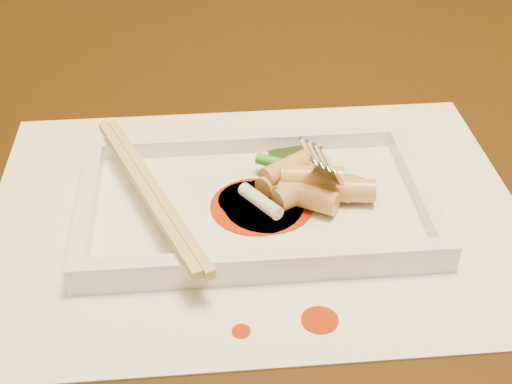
{
  "coord_description": "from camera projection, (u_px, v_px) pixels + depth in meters",
  "views": [
    {
      "loc": [
        -0.12,
        -0.5,
        1.08
      ],
      "look_at": [
        -0.08,
        -0.08,
        0.77
      ],
      "focal_mm": 50.0,
      "sensor_mm": 36.0,
      "label": 1
    }
  ],
  "objects": [
    {
      "name": "table",
      "position": [
        335.0,
        239.0,
        0.67
      ],
      "size": [
        1.4,
        0.9,
        0.75
      ],
      "color": "black",
      "rests_on": "ground"
    },
    {
      "name": "placemat",
      "position": [
        256.0,
        212.0,
        0.54
      ],
      "size": [
        0.4,
        0.3,
        0.0
      ],
      "primitive_type": "cube",
      "color": "white",
      "rests_on": "table"
    },
    {
      "name": "sauce_splatter_a",
      "position": [
        320.0,
        320.0,
        0.45
      ],
      "size": [
        0.02,
        0.02,
        0.0
      ],
      "primitive_type": "cylinder",
      "color": "#B42D05",
      "rests_on": "placemat"
    },
    {
      "name": "sauce_splatter_b",
      "position": [
        241.0,
        331.0,
        0.44
      ],
      "size": [
        0.01,
        0.01,
        0.0
      ],
      "primitive_type": "cylinder",
      "color": "#B42D05",
      "rests_on": "placemat"
    },
    {
      "name": "plate_base",
      "position": [
        256.0,
        207.0,
        0.54
      ],
      "size": [
        0.26,
        0.16,
        0.01
      ],
      "primitive_type": "cube",
      "color": "white",
      "rests_on": "placemat"
    },
    {
      "name": "plate_rim_far",
      "position": [
        248.0,
        142.0,
        0.59
      ],
      "size": [
        0.26,
        0.01,
        0.01
      ],
      "primitive_type": "cube",
      "color": "white",
      "rests_on": "plate_base"
    },
    {
      "name": "plate_rim_near",
      "position": [
        266.0,
        262.0,
        0.47
      ],
      "size": [
        0.26,
        0.01,
        0.01
      ],
      "primitive_type": "cube",
      "color": "white",
      "rests_on": "plate_base"
    },
    {
      "name": "plate_rim_left",
      "position": [
        87.0,
        204.0,
        0.52
      ],
      "size": [
        0.01,
        0.14,
        0.01
      ],
      "primitive_type": "cube",
      "color": "white",
      "rests_on": "plate_base"
    },
    {
      "name": "plate_rim_right",
      "position": [
        419.0,
        186.0,
        0.54
      ],
      "size": [
        0.01,
        0.14,
        0.01
      ],
      "primitive_type": "cube",
      "color": "white",
      "rests_on": "plate_base"
    },
    {
      "name": "veg_piece",
      "position": [
        295.0,
        162.0,
        0.56
      ],
      "size": [
        0.04,
        0.03,
        0.01
      ],
      "primitive_type": "cube",
      "rotation": [
        0.0,
        0.0,
        0.18
      ],
      "color": "black",
      "rests_on": "plate_base"
    },
    {
      "name": "scallion_white",
      "position": [
        260.0,
        201.0,
        0.52
      ],
      "size": [
        0.03,
        0.04,
        0.01
      ],
      "primitive_type": "cylinder",
      "rotation": [
        1.57,
        0.0,
        0.6
      ],
      "color": "#EAEACC",
      "rests_on": "plate_base"
    },
    {
      "name": "scallion_green",
      "position": [
        308.0,
        170.0,
        0.54
      ],
      "size": [
        0.08,
        0.05,
        0.01
      ],
      "primitive_type": "cylinder",
      "rotation": [
        1.57,
        0.0,
        1.08
      ],
      "color": "#278B16",
      "rests_on": "plate_base"
    },
    {
      "name": "chopstick_a",
      "position": [
        144.0,
        190.0,
        0.52
      ],
      "size": [
        0.08,
        0.19,
        0.01
      ],
      "primitive_type": "cube",
      "rotation": [
        0.0,
        0.0,
        0.37
      ],
      "color": "tan",
      "rests_on": "plate_rim_near"
    },
    {
      "name": "chopstick_b",
      "position": [
        155.0,
        189.0,
        0.52
      ],
      "size": [
        0.08,
        0.19,
        0.01
      ],
      "primitive_type": "cube",
      "rotation": [
        0.0,
        0.0,
        0.37
      ],
      "color": "tan",
      "rests_on": "plate_rim_near"
    },
    {
      "name": "fork",
      "position": [
        351.0,
        100.0,
        0.51
      ],
      "size": [
        0.09,
        0.1,
        0.14
      ],
      "primitive_type": null,
      "color": "silver",
      "rests_on": "plate_base"
    },
    {
      "name": "sauce_blob_0",
      "position": [
        268.0,
        206.0,
        0.53
      ],
      "size": [
        0.07,
        0.07,
        0.0
      ],
      "primitive_type": "cylinder",
      "color": "#B42D05",
      "rests_on": "plate_base"
    },
    {
      "name": "sauce_blob_1",
      "position": [
        250.0,
        200.0,
        0.53
      ],
      "size": [
        0.05,
        0.05,
        0.0
      ],
      "primitive_type": "cylinder",
      "color": "#B42D05",
      "rests_on": "plate_base"
    },
    {
      "name": "sauce_blob_2",
      "position": [
        257.0,
        206.0,
        0.53
      ],
      "size": [
        0.07,
        0.07,
        0.0
      ],
      "primitive_type": "cylinder",
      "color": "#B42D05",
      "rests_on": "plate_base"
    },
    {
      "name": "rice_cake_0",
      "position": [
        321.0,
        186.0,
        0.53
      ],
      "size": [
        0.05,
        0.03,
        0.02
      ],
      "primitive_type": "cylinder",
      "rotation": [
        1.57,
        0.0,
        1.21
      ],
      "color": "tan",
      "rests_on": "plate_base"
    },
    {
      "name": "rice_cake_1",
      "position": [
        282.0,
        176.0,
        0.54
      ],
      "size": [
        0.04,
        0.04,
        0.02
      ],
      "primitive_type": "cylinder",
      "rotation": [
        1.57,
        0.0,
        2.31
      ],
      "color": "tan",
      "rests_on": "plate_base"
    },
    {
      "name": "rice_cake_2",
      "position": [
        312.0,
        179.0,
        0.53
      ],
      "size": [
        0.05,
        0.03,
        0.02
      ],
      "primitive_type": "cylinder",
      "rotation": [
        1.57,
        0.0,
        1.43
      ],
      "color": "tan",
      "rests_on": "plate_base"
    },
    {
      "name": "rice_cake_3",
      "position": [
        341.0,
        190.0,
        0.53
      ],
      "size": [
        0.05,
        0.03,
        0.02
      ],
      "primitive_type": "cylinder",
      "rotation": [
        1.57,
        0.0,
        1.42
      ],
      "color": "tan",
      "rests_on": "plate_base"
    },
    {
      "name": "rice_cake_4",
      "position": [
        308.0,
        197.0,
        0.52
      ],
      "size": [
        0.05,
        0.04,
        0.02
      ],
      "primitive_type": "cylinder",
      "rotation": [
        1.57,
        0.0,
        1.04
      ],
      "color": "tan",
      "rests_on": "plate_base"
    },
    {
      "name": "rice_cake_5",
      "position": [
        287.0,
        169.0,
        0.54
      ],
      "size": [
        0.04,
        0.04,
        0.02
      ],
      "primitive_type": "cylinder",
      "rotation": [
        1.57,
        0.0,
        2.17
      ],
      "color": "tan",
      "rests_on": "plate_base"
    },
    {
      "name": "rice_cake_6",
      "position": [
        300.0,
        192.0,
        0.53
      ],
      "size": [
        0.05,
        0.04,
        0.02
      ],
      "primitive_type": "cylinder",
      "rotation": [
        1.57,
        0.0,
        2.09
      ],
      "color": "tan",
      "rests_on": "plate_base"
    }
  ]
}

